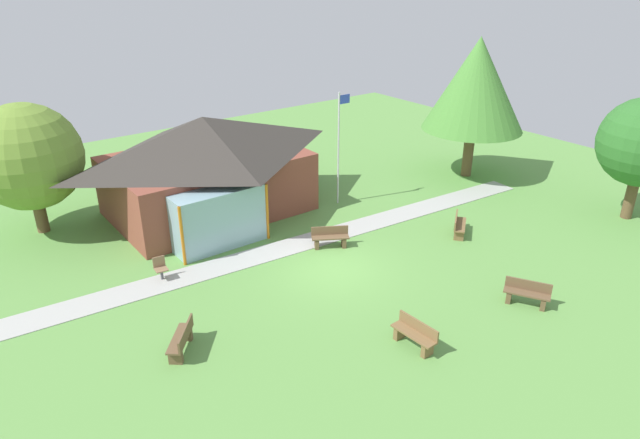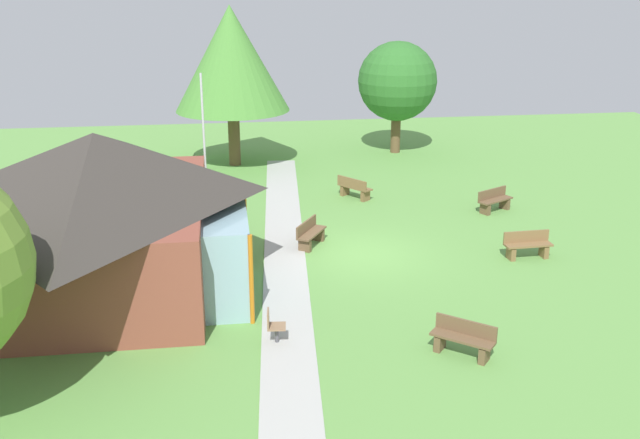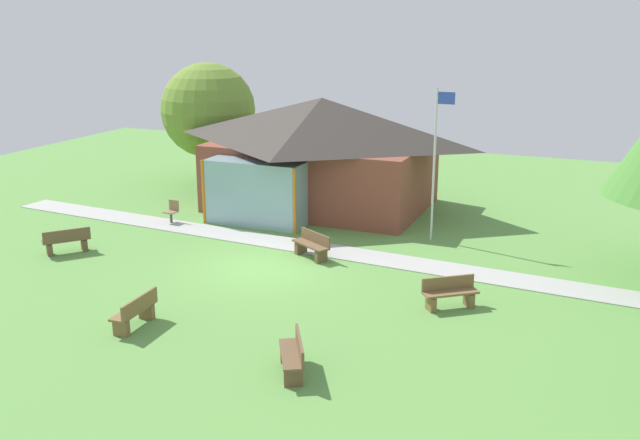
# 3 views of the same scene
# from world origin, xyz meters

# --- Properties ---
(ground_plane) EXTENTS (44.00, 44.00, 0.00)m
(ground_plane) POSITION_xyz_m (0.00, 0.00, 0.00)
(ground_plane) COLOR #609947
(pavilion) EXTENTS (9.29, 7.43, 4.42)m
(pavilion) POSITION_xyz_m (-1.22, 7.48, 2.31)
(pavilion) COLOR brown
(pavilion) RESTS_ON ground_plane
(footpath) EXTENTS (24.86, 3.15, 0.03)m
(footpath) POSITION_xyz_m (0.00, 2.39, 0.01)
(footpath) COLOR #ADADA8
(footpath) RESTS_ON ground_plane
(flagpole) EXTENTS (0.64, 0.08, 5.28)m
(flagpole) POSITION_xyz_m (4.17, 4.81, 2.92)
(flagpole) COLOR silver
(flagpole) RESTS_ON ground_plane
(bench_front_center) EXTENTS (0.50, 1.52, 0.84)m
(bench_front_center) POSITION_xyz_m (-0.92, -5.17, 0.40)
(bench_front_center) COLOR brown
(bench_front_center) RESTS_ON ground_plane
(bench_front_right) EXTENTS (1.12, 1.52, 0.84)m
(bench_front_right) POSITION_xyz_m (3.73, -5.83, 0.40)
(bench_front_right) COLOR brown
(bench_front_right) RESTS_ON ground_plane
(bench_rear_near_path) EXTENTS (1.52, 1.14, 0.84)m
(bench_rear_near_path) POSITION_xyz_m (1.05, 1.46, 0.40)
(bench_rear_near_path) COLOR brown
(bench_rear_near_path) RESTS_ON ground_plane
(bench_mid_left) EXTENTS (1.29, 1.44, 0.84)m
(bench_mid_left) POSITION_xyz_m (-6.58, -1.21, 0.40)
(bench_mid_left) COLOR brown
(bench_mid_left) RESTS_ON ground_plane
(bench_mid_right) EXTENTS (1.46, 1.26, 0.84)m
(bench_mid_right) POSITION_xyz_m (6.06, -0.91, 0.40)
(bench_mid_right) COLOR brown
(bench_mid_right) RESTS_ON ground_plane
(patio_chair_west) EXTENTS (0.48, 0.48, 0.86)m
(patio_chair_west) POSITION_xyz_m (-5.41, 3.13, 0.42)
(patio_chair_west) COLOR #8C6B4C
(patio_chair_west) RESTS_ON ground_plane
(tree_behind_pavilion_left) EXTENTS (4.36, 4.36, 5.50)m
(tree_behind_pavilion_left) POSITION_xyz_m (-7.83, 9.99, 3.31)
(tree_behind_pavilion_left) COLOR brown
(tree_behind_pavilion_left) RESTS_ON ground_plane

